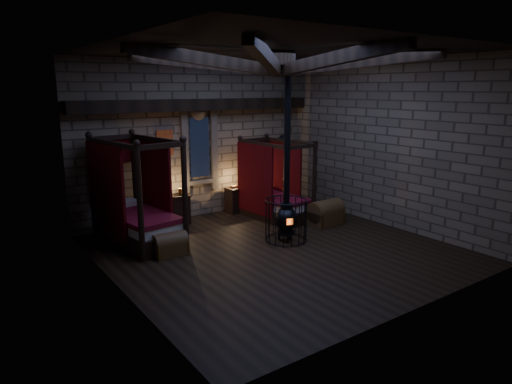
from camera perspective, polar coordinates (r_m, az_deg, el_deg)
room at (r=9.61m, az=2.42°, el=14.43°), size 7.02×7.02×4.29m
bed_left at (r=10.82m, az=-14.70°, el=-3.06°), size 1.53×2.44×2.39m
bed_right at (r=12.47m, az=2.24°, el=-0.87°), size 1.21×2.09×2.11m
trunk_left at (r=9.91m, az=-10.67°, el=-6.54°), size 0.72×0.48×0.51m
trunk_right at (r=12.01m, az=8.69°, el=-2.66°), size 0.94×0.64×0.67m
nightstand_left at (r=12.14m, az=-9.38°, el=-2.04°), size 0.56×0.55×0.93m
nightstand_right at (r=13.01m, az=-2.73°, el=-0.99°), size 0.48×0.46×0.79m
stove at (r=10.54m, az=3.77°, el=-2.97°), size 0.97×0.97×4.05m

